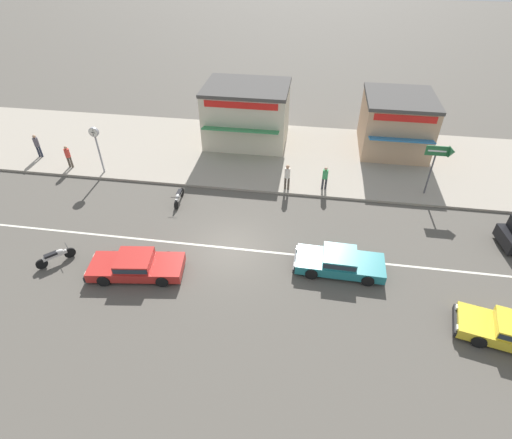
% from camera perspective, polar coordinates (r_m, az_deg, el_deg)
% --- Properties ---
extents(ground_plane, '(160.00, 160.00, 0.00)m').
position_cam_1_polar(ground_plane, '(21.24, -3.62, -4.12)').
color(ground_plane, '#544F47').
extents(lane_centre_stripe, '(50.40, 0.14, 0.01)m').
position_cam_1_polar(lane_centre_stripe, '(21.24, -3.62, -4.11)').
color(lane_centre_stripe, silver).
rests_on(lane_centre_stripe, ground).
extents(kerb_strip, '(68.00, 10.00, 0.15)m').
position_cam_1_polar(kerb_strip, '(29.69, 0.44, 9.43)').
color(kerb_strip, '#9E9384').
rests_on(kerb_strip, ground).
extents(sedan_teal_1, '(4.44, 1.95, 1.06)m').
position_cam_1_polar(sedan_teal_1, '(20.11, 11.81, -5.88)').
color(sedan_teal_1, teal).
rests_on(sedan_teal_1, ground).
extents(sedan_red_2, '(4.79, 2.32, 1.06)m').
position_cam_1_polar(sedan_red_2, '(20.36, -16.82, -6.25)').
color(sedan_red_2, red).
rests_on(sedan_red_2, ground).
extents(motorcycle_1, '(0.56, 1.91, 0.80)m').
position_cam_1_polar(motorcycle_1, '(24.72, -10.97, 3.23)').
color(motorcycle_1, black).
rests_on(motorcycle_1, ground).
extents(motorcycle_2, '(1.42, 1.45, 0.80)m').
position_cam_1_polar(motorcycle_2, '(22.52, -26.71, -4.68)').
color(motorcycle_2, black).
rests_on(motorcycle_2, ground).
extents(street_clock, '(0.63, 0.22, 3.23)m').
position_cam_1_polar(street_clock, '(28.08, -21.91, 10.58)').
color(street_clock, '#9E9EA3').
rests_on(street_clock, kerb_strip).
extents(arrow_signboard, '(1.66, 0.67, 3.31)m').
position_cam_1_polar(arrow_signboard, '(26.02, 25.54, 8.40)').
color(arrow_signboard, '#4C4C51').
rests_on(arrow_signboard, kerb_strip).
extents(pedestrian_near_clock, '(0.34, 0.34, 1.73)m').
position_cam_1_polar(pedestrian_near_clock, '(25.02, 4.49, 6.34)').
color(pedestrian_near_clock, '#4C4238').
rests_on(pedestrian_near_clock, kerb_strip).
extents(pedestrian_mid_kerb, '(0.34, 0.34, 1.69)m').
position_cam_1_polar(pedestrian_mid_kerb, '(32.56, -28.83, 9.42)').
color(pedestrian_mid_kerb, '#232838').
rests_on(pedestrian_mid_kerb, kerb_strip).
extents(pedestrian_by_shop, '(0.34, 0.34, 1.57)m').
position_cam_1_polar(pedestrian_by_shop, '(25.37, 9.84, 6.08)').
color(pedestrian_by_shop, '#333338').
rests_on(pedestrian_by_shop, kerb_strip).
extents(pedestrian_far_end, '(0.34, 0.34, 1.59)m').
position_cam_1_polar(pedestrian_far_end, '(30.20, -25.29, 8.33)').
color(pedestrian_far_end, '#4C4238').
rests_on(pedestrian_far_end, kerb_strip).
extents(shopfront_corner_warung, '(6.06, 5.51, 4.23)m').
position_cam_1_polar(shopfront_corner_warung, '(30.59, -1.32, 14.87)').
color(shopfront_corner_warung, beige).
rests_on(shopfront_corner_warung, kerb_strip).
extents(shopfront_mid_block, '(4.77, 5.84, 3.94)m').
position_cam_1_polar(shopfront_mid_block, '(31.08, 19.35, 12.86)').
color(shopfront_mid_block, tan).
rests_on(shopfront_mid_block, kerb_strip).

